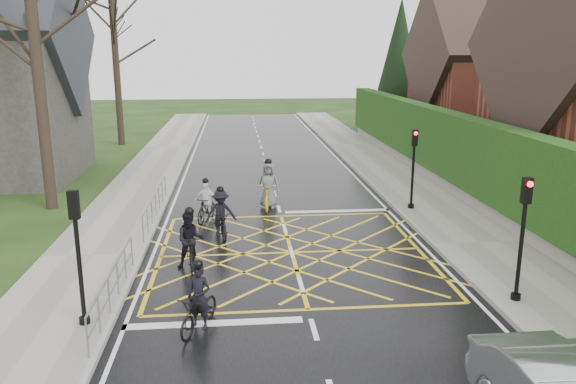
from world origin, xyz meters
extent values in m
plane|color=black|center=(0.00, 0.00, 0.00)|extent=(120.00, 120.00, 0.00)
cube|color=black|center=(0.00, 0.00, 0.01)|extent=(9.00, 80.00, 0.01)
cube|color=gray|center=(6.00, 0.00, 0.07)|extent=(3.00, 80.00, 0.15)
cube|color=gray|center=(-6.00, 0.00, 0.07)|extent=(3.00, 80.00, 0.15)
cube|color=slate|center=(7.75, 6.00, 0.35)|extent=(0.50, 38.00, 0.70)
cube|color=#0E350E|center=(7.75, 6.00, 2.10)|extent=(0.90, 38.00, 2.80)
cube|color=brown|center=(14.75, 18.00, 3.00)|extent=(9.00, 8.00, 6.00)
cube|color=#2E211C|center=(14.75, 18.00, 5.90)|extent=(9.80, 8.80, 8.80)
cube|color=brown|center=(17.45, 18.00, 8.50)|extent=(0.70, 0.70, 1.60)
cylinder|color=black|center=(10.75, 26.00, 0.60)|extent=(0.50, 0.50, 1.20)
cone|color=black|center=(10.75, 26.00, 5.00)|extent=(4.60, 4.60, 10.00)
cylinder|color=black|center=(-9.00, 6.00, 5.50)|extent=(0.44, 0.44, 11.00)
cylinder|color=black|center=(-10.00, 14.00, 6.00)|extent=(0.44, 0.44, 12.00)
cylinder|color=black|center=(-9.30, 22.00, 5.00)|extent=(0.44, 0.44, 10.00)
cylinder|color=slate|center=(-4.65, -3.50, 1.00)|extent=(0.05, 5.00, 0.05)
cylinder|color=slate|center=(-4.65, -3.50, 0.55)|extent=(0.04, 5.00, 0.04)
cylinder|color=slate|center=(-4.65, -6.00, 0.50)|extent=(0.04, 0.04, 1.00)
cylinder|color=slate|center=(-4.65, -1.00, 0.50)|extent=(0.04, 0.04, 1.00)
cylinder|color=slate|center=(-4.65, 4.00, 1.00)|extent=(0.05, 6.00, 0.05)
cylinder|color=slate|center=(-4.65, 4.00, 0.55)|extent=(0.04, 6.00, 0.04)
cylinder|color=slate|center=(-4.65, 1.00, 0.50)|extent=(0.04, 0.04, 1.00)
cylinder|color=slate|center=(-4.65, 7.00, 0.50)|extent=(0.04, 0.04, 1.00)
cylinder|color=black|center=(5.10, 4.20, 1.50)|extent=(0.10, 0.10, 3.00)
cylinder|color=black|center=(5.10, 4.20, 0.15)|extent=(0.24, 0.24, 0.30)
cube|color=black|center=(5.10, 4.20, 2.90)|extent=(0.22, 0.16, 0.62)
sphere|color=#FF0C0C|center=(5.10, 4.08, 3.08)|extent=(0.14, 0.14, 0.14)
cylinder|color=black|center=(5.10, -4.20, 1.50)|extent=(0.10, 0.10, 3.00)
cylinder|color=black|center=(5.10, -4.20, 0.15)|extent=(0.24, 0.24, 0.30)
cube|color=black|center=(5.10, -4.20, 2.90)|extent=(0.22, 0.16, 0.62)
sphere|color=#FF0C0C|center=(5.10, -4.32, 3.08)|extent=(0.14, 0.14, 0.14)
cylinder|color=black|center=(-5.10, -4.50, 1.50)|extent=(0.10, 0.10, 3.00)
cylinder|color=black|center=(-5.10, -4.50, 0.15)|extent=(0.24, 0.24, 0.30)
cube|color=black|center=(-5.10, -4.50, 2.90)|extent=(0.22, 0.16, 0.62)
sphere|color=#FF0C0C|center=(-5.10, -4.38, 3.08)|extent=(0.14, 0.14, 0.14)
imported|color=black|center=(-2.54, -4.74, 0.44)|extent=(1.20, 1.77, 0.88)
imported|color=black|center=(-2.54, -4.64, 0.75)|extent=(0.64, 0.54, 1.49)
sphere|color=black|center=(-2.54, -4.64, 1.51)|extent=(0.23, 0.23, 0.23)
imported|color=black|center=(-3.00, -1.05, 0.54)|extent=(0.69, 1.86, 1.09)
imported|color=black|center=(-3.00, -0.95, 0.83)|extent=(0.87, 0.71, 1.67)
sphere|color=black|center=(-3.00, -0.95, 1.69)|extent=(0.26, 0.26, 0.26)
imported|color=black|center=(-2.20, 1.78, 0.47)|extent=(0.99, 1.88, 0.94)
imported|color=black|center=(-2.20, 1.88, 0.80)|extent=(1.13, 0.80, 1.59)
sphere|color=black|center=(-2.20, 1.88, 1.61)|extent=(0.25, 0.25, 0.25)
imported|color=black|center=(-2.78, 3.59, 0.48)|extent=(0.98, 1.67, 0.97)
imported|color=white|center=(-2.78, 3.69, 0.74)|extent=(0.94, 0.64, 1.48)
sphere|color=black|center=(-2.78, 3.69, 1.50)|extent=(0.23, 0.23, 0.23)
imported|color=gold|center=(-0.40, 5.21, 0.54)|extent=(0.98, 2.13, 1.08)
imported|color=#585B60|center=(-0.40, 5.31, 0.92)|extent=(0.96, 0.69, 1.83)
sphere|color=black|center=(-0.40, 5.31, 1.85)|extent=(0.29, 0.29, 0.29)
camera|label=1|loc=(-1.65, -16.33, 6.03)|focal=35.00mm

